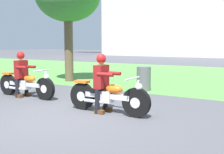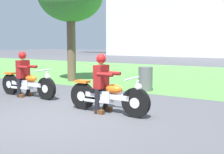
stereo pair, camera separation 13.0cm
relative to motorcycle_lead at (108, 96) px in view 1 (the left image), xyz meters
The scene contains 7 objects.
ground 1.19m from the motorcycle_lead, 126.39° to the right, with size 120.00×120.00×0.00m, color #4C4C51.
grass_verge 8.90m from the motorcycle_lead, 94.28° to the left, with size 60.00×12.00×0.01m, color #549342.
motorcycle_lead is the anchor object (origin of this frame).
rider_lead 0.46m from the motorcycle_lead, behind, with size 0.55×0.48×1.42m.
motorcycle_follow 3.25m from the motorcycle_lead, behind, with size 2.31×0.66×0.89m.
rider_follow 3.44m from the motorcycle_lead, behind, with size 0.55×0.48×1.41m.
trash_can 3.43m from the motorcycle_lead, 100.02° to the left, with size 0.50×0.50×0.85m, color #595E5B.
Camera 1 is at (4.05, -4.56, 1.65)m, focal length 44.01 mm.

